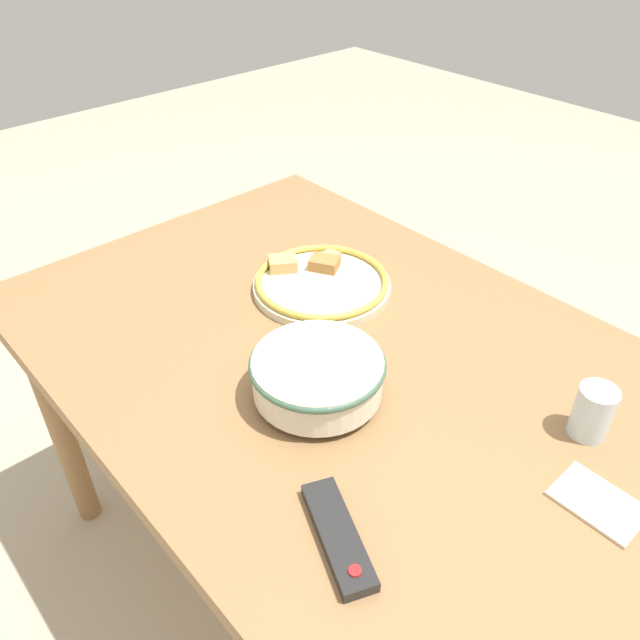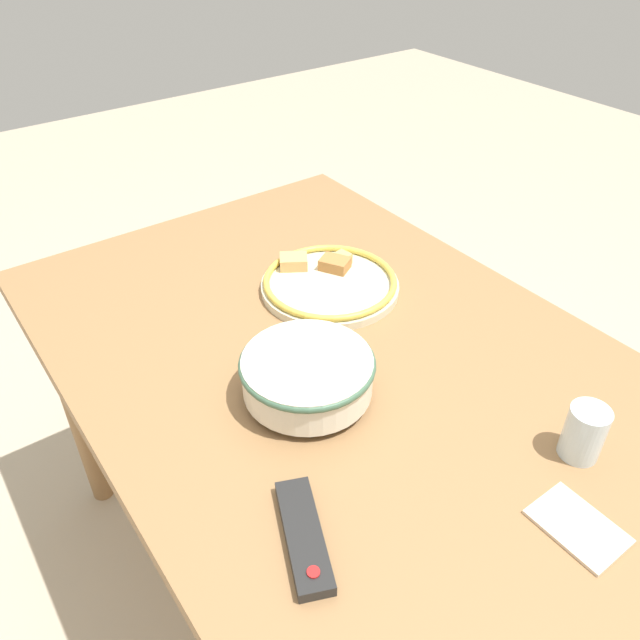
{
  "view_description": "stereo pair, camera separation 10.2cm",
  "coord_description": "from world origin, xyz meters",
  "px_view_note": "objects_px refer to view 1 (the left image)",
  "views": [
    {
      "loc": [
        -0.64,
        0.65,
        1.55
      ],
      "look_at": [
        0.08,
        0.0,
        0.82
      ],
      "focal_mm": 35.0,
      "sensor_mm": 36.0,
      "label": 1
    },
    {
      "loc": [
        -0.7,
        0.57,
        1.55
      ],
      "look_at": [
        0.08,
        0.0,
        0.82
      ],
      "focal_mm": 35.0,
      "sensor_mm": 36.0,
      "label": 2
    }
  ],
  "objects_px": {
    "food_plate": "(321,282)",
    "tv_remote": "(338,535)",
    "drinking_glass": "(593,412)",
    "noodle_bowl": "(318,375)"
  },
  "relations": [
    {
      "from": "food_plate",
      "to": "tv_remote",
      "type": "distance_m",
      "value": 0.63
    },
    {
      "from": "food_plate",
      "to": "drinking_glass",
      "type": "relative_size",
      "value": 3.2
    },
    {
      "from": "drinking_glass",
      "to": "food_plate",
      "type": "bearing_deg",
      "value": 3.76
    },
    {
      "from": "noodle_bowl",
      "to": "food_plate",
      "type": "xyz_separation_m",
      "value": [
        0.25,
        -0.23,
        -0.03
      ]
    },
    {
      "from": "noodle_bowl",
      "to": "tv_remote",
      "type": "bearing_deg",
      "value": 143.75
    },
    {
      "from": "noodle_bowl",
      "to": "drinking_glass",
      "type": "distance_m",
      "value": 0.45
    },
    {
      "from": "noodle_bowl",
      "to": "drinking_glass",
      "type": "bearing_deg",
      "value": -143.07
    },
    {
      "from": "tv_remote",
      "to": "noodle_bowl",
      "type": "bearing_deg",
      "value": -102.96
    },
    {
      "from": "food_plate",
      "to": "tv_remote",
      "type": "xyz_separation_m",
      "value": [
        -0.48,
        0.4,
        -0.01
      ]
    },
    {
      "from": "noodle_bowl",
      "to": "drinking_glass",
      "type": "xyz_separation_m",
      "value": [
        -0.36,
        -0.27,
        -0.0
      ]
    }
  ]
}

